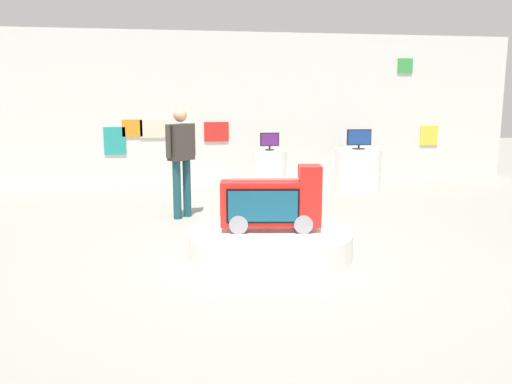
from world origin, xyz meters
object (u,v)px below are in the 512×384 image
(tv_on_left_rear, at_px, (270,141))
(novelty_firetruck_tv, at_px, (273,204))
(display_pedestal_left_rear, at_px, (269,171))
(main_display_pedestal, at_px, (270,243))
(shopper_browsing_near_truck, at_px, (181,154))
(tv_on_center_rear, at_px, (359,139))
(display_pedestal_center_rear, at_px, (358,169))

(tv_on_left_rear, bearing_deg, novelty_firetruck_tv, -101.14)
(display_pedestal_left_rear, height_order, tv_on_left_rear, tv_on_left_rear)
(main_display_pedestal, bearing_deg, display_pedestal_left_rear, 78.56)
(main_display_pedestal, height_order, tv_on_left_rear, tv_on_left_rear)
(novelty_firetruck_tv, bearing_deg, tv_on_left_rear, 78.86)
(shopper_browsing_near_truck, bearing_deg, display_pedestal_left_rear, 48.60)
(display_pedestal_left_rear, height_order, shopper_browsing_near_truck, shopper_browsing_near_truck)
(tv_on_center_rear, bearing_deg, main_display_pedestal, -122.91)
(display_pedestal_left_rear, bearing_deg, novelty_firetruck_tv, -101.13)
(display_pedestal_left_rear, bearing_deg, tv_on_center_rear, -3.25)
(display_pedestal_left_rear, height_order, display_pedestal_center_rear, same)
(display_pedestal_center_rear, relative_size, tv_on_center_rear, 1.84)
(main_display_pedestal, height_order, tv_on_center_rear, tv_on_center_rear)
(display_pedestal_center_rear, distance_m, tv_on_center_rear, 0.59)
(display_pedestal_left_rear, distance_m, shopper_browsing_near_truck, 2.70)
(novelty_firetruck_tv, xyz_separation_m, tv_on_center_rear, (2.55, 3.99, 0.39))
(main_display_pedestal, distance_m, tv_on_center_rear, 4.81)
(novelty_firetruck_tv, xyz_separation_m, tv_on_left_rear, (0.80, 4.09, 0.37))
(display_pedestal_center_rear, bearing_deg, novelty_firetruck_tv, -122.60)
(novelty_firetruck_tv, bearing_deg, display_pedestal_center_rear, 57.40)
(novelty_firetruck_tv, relative_size, display_pedestal_center_rear, 1.32)
(display_pedestal_left_rear, relative_size, tv_on_center_rear, 1.63)
(display_pedestal_left_rear, xyz_separation_m, tv_on_center_rear, (1.75, -0.10, 0.59))
(novelty_firetruck_tv, distance_m, tv_on_center_rear, 4.75)
(novelty_firetruck_tv, height_order, shopper_browsing_near_truck, shopper_browsing_near_truck)
(display_pedestal_center_rear, xyz_separation_m, tv_on_center_rear, (0.00, -0.00, 0.59))
(display_pedestal_left_rear, height_order, tv_on_center_rear, tv_on_center_rear)
(novelty_firetruck_tv, relative_size, tv_on_left_rear, 3.21)
(main_display_pedestal, distance_m, shopper_browsing_near_truck, 2.43)
(main_display_pedestal, xyz_separation_m, novelty_firetruck_tv, (0.02, -0.01, 0.46))
(main_display_pedestal, xyz_separation_m, display_pedestal_left_rear, (0.83, 4.08, 0.25))
(display_pedestal_center_rear, distance_m, shopper_browsing_near_truck, 4.01)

